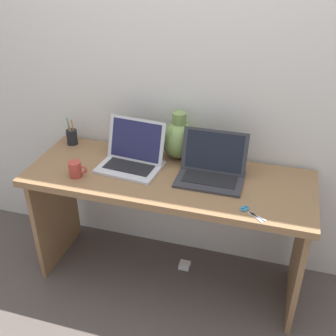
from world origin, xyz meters
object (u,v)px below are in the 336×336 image
Objects in this scene: scissors at (249,211)px; coffee_mug at (76,169)px; laptop_left at (133,154)px; pen_cup at (72,137)px; green_vase at (179,139)px; power_brick at (185,265)px; laptop_right at (212,166)px.

coffee_mug is at bearing 176.12° from scissors.
laptop_left is 2.72× the size of scissors.
coffee_mug is at bearing -59.45° from pen_cup.
green_vase is at bearing 2.25° from pen_cup.
power_brick is at bearing -56.04° from green_vase.
laptop_right is at bearing -35.60° from green_vase.
laptop_right reaches higher than scissors.
laptop_left is at bearing 38.66° from coffee_mug.
coffee_mug is 1.54× the size of power_brick.
laptop_right is 5.11× the size of power_brick.
laptop_left is 1.97× the size of pen_cup.
coffee_mug reaches higher than scissors.
coffee_mug is 0.80× the size of scissors.
coffee_mug is 0.58× the size of pen_cup.
laptop_left reaches higher than power_brick.
laptop_left reaches higher than coffee_mug.
pen_cup is 1.23m from scissors.
laptop_left is at bearing 158.74° from scissors.
pen_cup is 2.67× the size of power_brick.
laptop_left is 0.33m from coffee_mug.
green_vase is at bearing 137.00° from scissors.
laptop_right is 1.91× the size of pen_cup.
scissors is (0.47, -0.44, -0.12)m from green_vase.
pen_cup is (-0.69, -0.03, -0.07)m from green_vase.
coffee_mug reaches higher than power_brick.
green_vase reaches higher than laptop_right.
pen_cup is at bearing 120.55° from coffee_mug.
green_vase reaches higher than scissors.
green_vase is 2.09× the size of scissors.
scissors is at bearing -21.26° from laptop_left.
laptop_left reaches higher than laptop_right.
laptop_left is 0.87m from power_brick.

